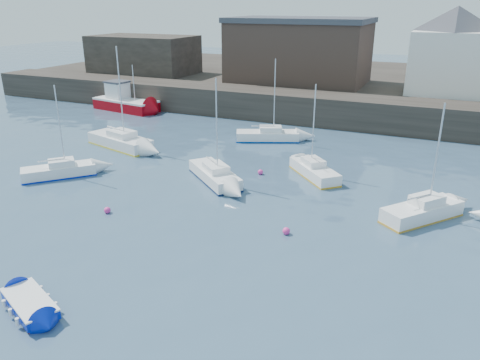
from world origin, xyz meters
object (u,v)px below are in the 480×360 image
at_px(sailboat_a, 59,171).
at_px(buoy_mid, 286,234).
at_px(sailboat_h, 268,135).
at_px(blue_dinghy, 30,304).
at_px(sailboat_e, 120,141).
at_px(fishing_boat, 124,101).
at_px(buoy_near, 108,213).
at_px(buoy_far, 260,174).
at_px(sailboat_c, 422,211).
at_px(sailboat_b, 215,174).
at_px(sailboat_f, 314,170).

distance_m(sailboat_a, buoy_mid, 18.34).
height_order(sailboat_a, sailboat_h, sailboat_h).
distance_m(blue_dinghy, sailboat_e, 23.67).
height_order(fishing_boat, buoy_near, fishing_boat).
bearing_deg(buoy_mid, buoy_near, -170.61).
xyz_separation_m(buoy_mid, buoy_far, (-4.89, 8.40, 0.00)).
relative_size(fishing_boat, sailboat_c, 1.23).
bearing_deg(sailboat_h, buoy_near, -99.59).
relative_size(blue_dinghy, sailboat_c, 0.50).
bearing_deg(sailboat_a, sailboat_h, 55.45).
distance_m(sailboat_b, sailboat_c, 14.13).
relative_size(buoy_near, buoy_far, 1.01).
bearing_deg(sailboat_b, sailboat_c, -2.70).
bearing_deg(buoy_far, sailboat_h, 107.53).
xyz_separation_m(sailboat_c, sailboat_f, (-7.83, 4.48, -0.06)).
relative_size(sailboat_c, sailboat_e, 0.79).
distance_m(fishing_boat, sailboat_c, 38.89).
relative_size(sailboat_b, sailboat_e, 0.85).
bearing_deg(sailboat_e, buoy_far, -6.03).
bearing_deg(sailboat_a, fishing_boat, 115.22).
bearing_deg(sailboat_b, sailboat_e, 160.38).
xyz_separation_m(blue_dinghy, buoy_near, (-3.39, 9.12, -0.34)).
xyz_separation_m(blue_dinghy, buoy_far, (2.62, 19.31, -0.34)).
distance_m(sailboat_c, sailboat_f, 9.02).
xyz_separation_m(fishing_boat, sailboat_b, (20.62, -16.83, -0.56)).
bearing_deg(sailboat_f, buoy_mid, -83.38).
xyz_separation_m(sailboat_e, buoy_near, (7.93, -11.67, -0.57)).
height_order(sailboat_c, sailboat_e, sailboat_e).
xyz_separation_m(sailboat_c, buoy_near, (-17.61, -6.93, -0.53)).
height_order(blue_dinghy, sailboat_c, sailboat_c).
height_order(blue_dinghy, sailboat_f, sailboat_f).
height_order(sailboat_b, buoy_far, sailboat_b).
bearing_deg(buoy_far, sailboat_a, -154.00).
bearing_deg(sailboat_a, sailboat_c, 7.41).
xyz_separation_m(sailboat_b, sailboat_h, (-0.28, 11.43, 0.00)).
height_order(buoy_near, buoy_far, buoy_near).
relative_size(blue_dinghy, sailboat_h, 0.46).
relative_size(blue_dinghy, fishing_boat, 0.40).
distance_m(fishing_boat, sailboat_b, 26.62).
bearing_deg(buoy_mid, sailboat_f, 96.62).
distance_m(sailboat_f, buoy_far, 3.99).
height_order(fishing_boat, sailboat_f, sailboat_f).
distance_m(fishing_boat, buoy_mid, 36.02).
xyz_separation_m(sailboat_b, sailboat_c, (14.11, -0.66, 0.05)).
bearing_deg(fishing_boat, sailboat_h, -14.88).
bearing_deg(buoy_mid, sailboat_a, 174.10).
xyz_separation_m(sailboat_a, buoy_near, (7.35, -3.69, -0.47)).
xyz_separation_m(buoy_near, buoy_mid, (10.89, 1.80, 0.00)).
distance_m(sailboat_f, buoy_near, 15.03).
xyz_separation_m(sailboat_a, sailboat_c, (24.96, 3.25, 0.06)).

